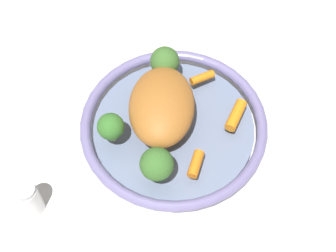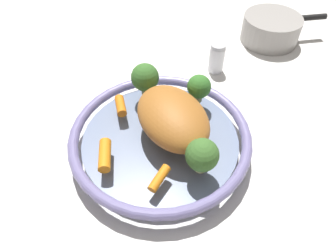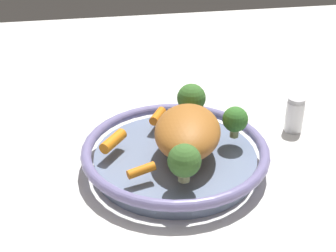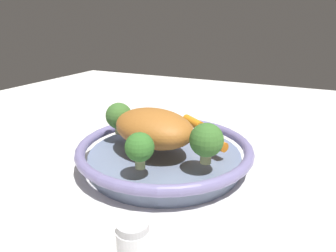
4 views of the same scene
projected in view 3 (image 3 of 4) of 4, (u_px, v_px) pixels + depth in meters
ground_plane at (175, 168)px, 0.97m from camera, size 1.85×1.85×0.00m
serving_bowl at (175, 156)px, 0.95m from camera, size 0.35×0.35×0.05m
roast_chicken_piece at (188, 131)px, 0.91m from camera, size 0.16×0.19×0.07m
baby_carrot_left at (158, 116)px, 1.02m from camera, size 0.04×0.05×0.02m
baby_carrot_center at (113, 141)px, 0.93m from camera, size 0.05×0.06×0.02m
baby_carrot_back at (141, 170)px, 0.86m from camera, size 0.05×0.03×0.02m
broccoli_floret_small at (191, 98)px, 1.01m from camera, size 0.06×0.06×0.07m
broccoli_floret_mid at (235, 120)px, 0.95m from camera, size 0.05×0.05×0.06m
broccoli_floret_edge at (184, 161)px, 0.83m from camera, size 0.06×0.06×0.07m
salt_shaker at (295, 115)px, 1.07m from camera, size 0.04×0.04×0.08m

